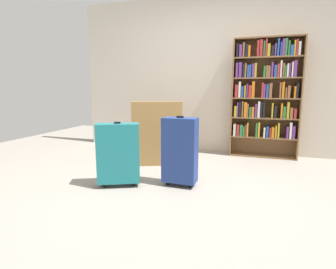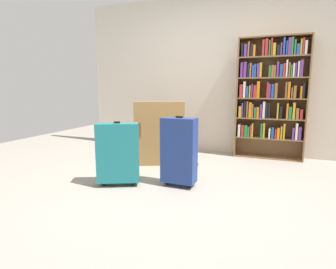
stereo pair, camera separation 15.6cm
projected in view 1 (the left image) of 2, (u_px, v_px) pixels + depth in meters
ground_plane at (176, 190)px, 2.92m from camera, size 8.16×8.16×0.00m
back_wall at (210, 75)px, 4.60m from camera, size 4.66×0.10×2.60m
bookshelf at (265, 93)px, 4.20m from camera, size 1.01×0.26×1.83m
armchair at (156, 140)px, 4.06m from camera, size 0.91×0.91×0.90m
mug at (191, 164)px, 3.75m from camera, size 0.12×0.08×0.10m
suitcase_teal at (118, 153)px, 2.97m from camera, size 0.49×0.36×0.72m
suitcase_navy_blue at (180, 150)px, 2.98m from camera, size 0.38×0.21×0.79m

